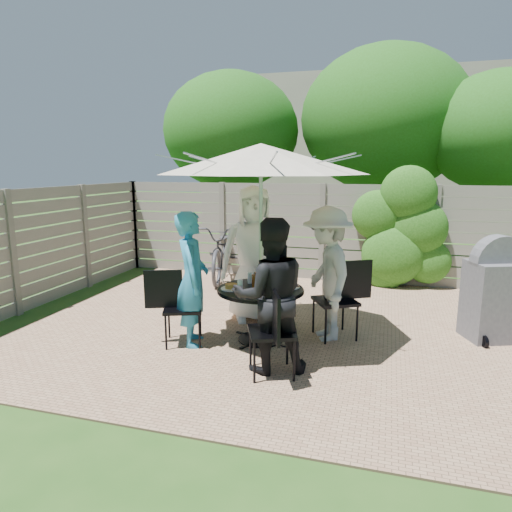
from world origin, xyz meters
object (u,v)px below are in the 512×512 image
(umbrella, at_px, (261,159))
(person_back, at_px, (253,254))
(person_left, at_px, (192,279))
(glass_right, at_px, (280,280))
(syrup_jug, at_px, (255,281))
(person_right, at_px, (327,274))
(chair_back, at_px, (253,297))
(plate_left, at_px, (231,287))
(patio_table, at_px, (261,305))
(coffee_cup, at_px, (266,279))
(plate_front, at_px, (264,294))
(chair_right, at_px, (336,315))
(glass_back, at_px, (250,278))
(glass_left, at_px, (240,286))
(plate_right, at_px, (289,285))
(glass_front, at_px, (272,288))
(chair_left, at_px, (182,322))
(bbq_grill, at_px, (495,293))
(bicycle, at_px, (223,251))
(plate_back, at_px, (257,279))
(plate_extra, at_px, (279,293))
(chair_front, at_px, (272,349))

(umbrella, relative_size, person_back, 1.71)
(person_left, bearing_deg, glass_right, -84.50)
(syrup_jug, bearing_deg, person_right, 19.45)
(chair_back, xyz_separation_m, glass_right, (0.57, -0.70, 0.47))
(plate_left, relative_size, syrup_jug, 1.63)
(patio_table, xyz_separation_m, coffee_cup, (0.01, 0.24, 0.27))
(person_left, distance_m, plate_front, 0.91)
(chair_right, distance_m, plate_front, 1.11)
(plate_front, height_order, glass_back, glass_back)
(glass_left, height_order, coffee_cup, glass_left)
(person_left, distance_m, chair_right, 1.87)
(person_back, bearing_deg, person_right, -45.00)
(syrup_jug, bearing_deg, patio_table, -17.14)
(chair_back, xyz_separation_m, coffee_cup, (0.38, -0.65, 0.46))
(person_right, height_order, plate_front, person_right)
(person_back, bearing_deg, chair_right, -40.57)
(chair_right, xyz_separation_m, glass_right, (-0.69, -0.18, 0.46))
(person_right, bearing_deg, umbrella, -90.00)
(umbrella, bearing_deg, plate_right, 22.66)
(chair_right, distance_m, glass_front, 1.01)
(glass_left, bearing_deg, chair_left, -165.81)
(chair_back, xyz_separation_m, plate_front, (0.51, -1.22, 0.42))
(glass_right, bearing_deg, patio_table, -135.34)
(plate_left, bearing_deg, person_back, 89.21)
(person_back, height_order, chair_left, person_back)
(plate_right, xyz_separation_m, bbq_grill, (2.46, 0.73, -0.10))
(bicycle, bearing_deg, person_left, -87.22)
(patio_table, xyz_separation_m, bicycle, (-1.57, 2.92, 0.06))
(plate_back, relative_size, glass_front, 1.86)
(glass_front, distance_m, coffee_cup, 0.48)
(plate_back, bearing_deg, plate_extra, -52.08)
(person_left, distance_m, glass_left, 0.58)
(chair_left, height_order, plate_left, chair_left)
(plate_left, bearing_deg, glass_left, -23.60)
(chair_front, height_order, bicycle, bicycle)
(person_back, distance_m, chair_right, 1.43)
(plate_back, relative_size, glass_back, 1.86)
(chair_left, bearing_deg, chair_back, 46.02)
(glass_back, relative_size, syrup_jug, 0.88)
(glass_front, xyz_separation_m, glass_right, (0.00, 0.40, 0.00))
(plate_front, bearing_deg, patio_table, 112.66)
(plate_left, bearing_deg, plate_back, 67.66)
(person_back, bearing_deg, chair_left, -139.34)
(chair_front, height_order, chair_right, chair_right)
(umbrella, distance_m, glass_back, 1.51)
(chair_right, distance_m, plate_extra, 0.94)
(person_back, relative_size, glass_left, 13.64)
(plate_left, distance_m, glass_right, 0.63)
(plate_front, distance_m, plate_extra, 0.19)
(person_left, distance_m, person_right, 1.66)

